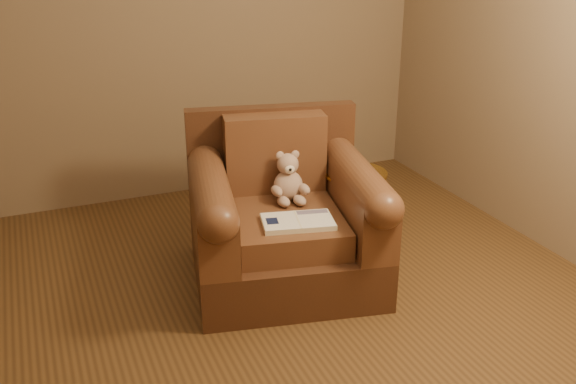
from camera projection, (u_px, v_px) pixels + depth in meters
name	position (u px, v px, depth m)	size (l,w,h in m)	color
floor	(259.00, 333.00, 3.20)	(4.00, 4.00, 0.00)	brown
armchair	(283.00, 219.00, 3.62)	(1.18, 1.14, 0.91)	#482918
teddy_bear	(289.00, 182.00, 3.63)	(0.21, 0.24, 0.29)	tan
guidebook	(298.00, 222.00, 3.36)	(0.41, 0.30, 0.03)	beige
side_table	(354.00, 210.00, 3.90)	(0.38, 0.38, 0.53)	gold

